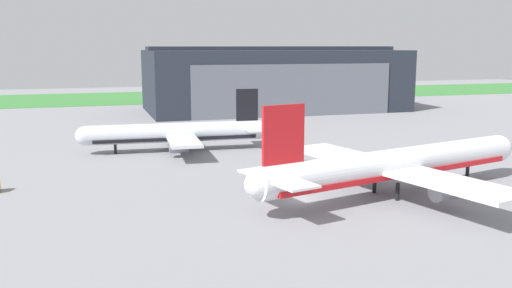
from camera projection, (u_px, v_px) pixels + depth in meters
The scene contains 5 objects.
ground_plane at pixel (301, 201), 75.07m from camera, with size 440.00×440.00×0.00m, color gray.
grass_field_strip at pixel (156, 97), 225.30m from camera, with size 440.00×56.00×0.08m, color #3B7F39.
maintenance_hangar at pixel (274, 80), 179.54m from camera, with size 81.08×37.42×20.44m.
airliner_near_left at pixel (396, 165), 77.32m from camera, with size 47.67×39.24×13.80m.
airliner_far_right at pixel (176, 133), 109.84m from camera, with size 37.81×29.08×12.12m.
Camera 1 is at (-27.00, -67.63, 20.74)m, focal length 38.92 mm.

